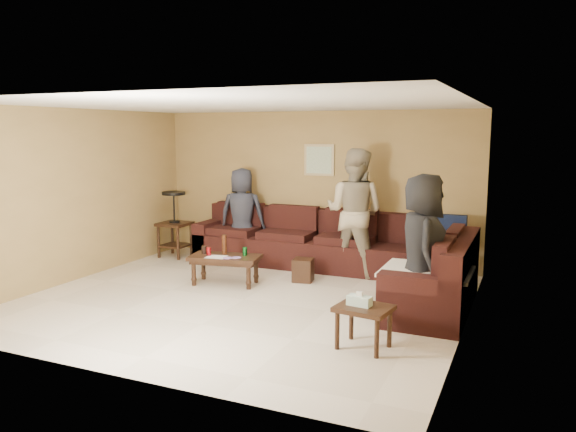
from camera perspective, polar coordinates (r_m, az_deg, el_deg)
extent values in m
plane|color=beige|center=(7.41, -4.46, -8.46)|extent=(5.50, 5.50, 0.00)
cube|color=white|center=(7.09, -4.69, 10.82)|extent=(5.50, 5.00, 0.10)
cube|color=#9A7D48|center=(9.41, 2.64, 2.98)|extent=(5.50, 0.10, 2.50)
cube|color=#9A7D48|center=(5.11, -17.94, -2.23)|extent=(5.50, 0.10, 2.50)
cube|color=#9A7D48|center=(8.78, -20.61, 2.03)|extent=(0.10, 5.00, 2.50)
cube|color=#9A7D48|center=(6.34, 17.90, -0.19)|extent=(0.10, 5.00, 2.50)
cube|color=black|center=(9.16, 1.58, -3.67)|extent=(3.70, 0.90, 0.45)
cube|color=black|center=(9.37, 2.35, -0.58)|extent=(3.70, 0.24, 0.45)
cube|color=black|center=(9.90, -7.74, -2.27)|extent=(0.24, 0.90, 0.63)
cube|color=black|center=(7.19, 14.43, -7.38)|extent=(0.90, 2.00, 0.45)
cube|color=black|center=(7.04, 17.22, -4.07)|extent=(0.24, 2.00, 0.45)
cube|color=black|center=(6.33, 13.15, -8.69)|extent=(0.90, 0.24, 0.63)
cube|color=#101834|center=(8.48, 16.16, -1.39)|extent=(0.45, 0.14, 0.45)
cube|color=silver|center=(6.67, 13.91, -5.46)|extent=(1.00, 0.85, 0.04)
cube|color=black|center=(8.07, -6.43, -4.22)|extent=(1.07, 0.67, 0.05)
cube|color=black|center=(8.08, -6.42, -4.59)|extent=(0.98, 0.58, 0.05)
cylinder|color=black|center=(8.10, -9.55, -5.75)|extent=(0.06, 0.06, 0.36)
cylinder|color=black|center=(7.83, -4.03, -6.16)|extent=(0.06, 0.06, 0.36)
cylinder|color=black|center=(8.42, -8.60, -5.16)|extent=(0.06, 0.06, 0.36)
cylinder|color=black|center=(8.16, -3.27, -5.53)|extent=(0.06, 0.06, 0.36)
cylinder|color=#B1141B|center=(8.09, -8.05, -3.59)|extent=(0.07, 0.07, 0.12)
cylinder|color=#147026|center=(8.05, -4.40, -3.59)|extent=(0.07, 0.07, 0.12)
cylinder|color=#361A0C|center=(8.15, -6.49, -2.89)|extent=(0.07, 0.07, 0.28)
cylinder|color=black|center=(8.24, -8.51, -3.41)|extent=(0.08, 0.08, 0.11)
cube|color=silver|center=(7.99, -7.30, -4.14)|extent=(0.31, 0.27, 0.00)
cylinder|color=#DD4E9D|center=(7.91, -6.14, -4.25)|extent=(0.14, 0.14, 0.01)
cylinder|color=#DD4E9D|center=(7.92, -5.29, -4.23)|extent=(0.14, 0.14, 0.01)
cube|color=black|center=(9.93, -11.46, -0.79)|extent=(0.50, 0.50, 0.05)
cube|color=black|center=(10.00, -11.39, -2.93)|extent=(0.44, 0.44, 0.03)
cylinder|color=black|center=(9.94, -13.01, -2.53)|extent=(0.05, 0.05, 0.58)
cylinder|color=black|center=(9.71, -11.12, -2.73)|extent=(0.05, 0.05, 0.58)
cylinder|color=black|center=(10.25, -11.68, -2.14)|extent=(0.05, 0.05, 0.58)
cylinder|color=black|center=(10.03, -9.81, -2.33)|extent=(0.05, 0.05, 0.58)
cylinder|color=black|center=(9.92, -11.46, -0.56)|extent=(0.18, 0.18, 0.03)
cylinder|color=black|center=(9.89, -11.51, 0.90)|extent=(0.03, 0.03, 0.48)
cylinder|color=black|center=(9.86, -11.55, 2.28)|extent=(0.40, 0.40, 0.05)
cube|color=black|center=(5.74, 7.72, -9.29)|extent=(0.59, 0.51, 0.05)
cylinder|color=black|center=(5.76, 5.02, -11.39)|extent=(0.05, 0.05, 0.42)
cylinder|color=black|center=(5.59, 9.01, -12.08)|extent=(0.05, 0.05, 0.42)
cylinder|color=black|center=(6.04, 6.45, -10.45)|extent=(0.05, 0.05, 0.42)
cylinder|color=black|center=(5.88, 10.28, -11.07)|extent=(0.05, 0.05, 0.42)
cube|color=silver|center=(5.74, 7.26, -8.53)|extent=(0.25, 0.15, 0.10)
cube|color=silver|center=(5.72, 7.28, -7.86)|extent=(0.06, 0.04, 0.05)
cube|color=black|center=(8.22, 1.55, -5.51)|extent=(0.32, 0.32, 0.33)
cube|color=tan|center=(9.32, 3.19, 5.70)|extent=(0.52, 0.03, 0.52)
cube|color=beige|center=(9.31, 3.16, 5.69)|extent=(0.44, 0.01, 0.44)
imported|color=#282B38|center=(9.51, -4.68, 0.19)|extent=(0.87, 0.68, 1.57)
imported|color=tan|center=(8.55, 6.76, 0.41)|extent=(1.01, 0.82, 1.92)
imported|color=black|center=(6.64, 13.49, -3.12)|extent=(0.77, 0.96, 1.70)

